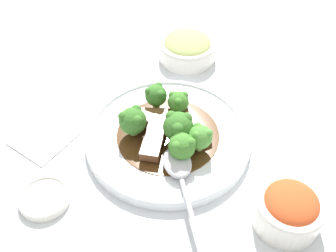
# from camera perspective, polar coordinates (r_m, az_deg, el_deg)

# --- Properties ---
(ground_plane) EXTENTS (4.00, 4.00, 0.00)m
(ground_plane) POSITION_cam_1_polar(r_m,az_deg,el_deg) (0.63, 0.00, -2.11)
(ground_plane) COLOR silver
(main_plate) EXTENTS (0.26, 0.26, 0.02)m
(main_plate) POSITION_cam_1_polar(r_m,az_deg,el_deg) (0.62, 0.00, -1.51)
(main_plate) COLOR white
(main_plate) RESTS_ON ground_plane
(beef_strip_0) EXTENTS (0.05, 0.08, 0.01)m
(beef_strip_0) POSITION_cam_1_polar(r_m,az_deg,el_deg) (0.62, 3.57, 0.10)
(beef_strip_0) COLOR brown
(beef_strip_0) RESTS_ON main_plate
(beef_strip_1) EXTENTS (0.07, 0.07, 0.01)m
(beef_strip_1) POSITION_cam_1_polar(r_m,az_deg,el_deg) (0.63, -1.34, 1.17)
(beef_strip_1) COLOR brown
(beef_strip_1) RESTS_ON main_plate
(beef_strip_2) EXTENTS (0.07, 0.06, 0.02)m
(beef_strip_2) POSITION_cam_1_polar(r_m,az_deg,el_deg) (0.59, -1.78, -2.43)
(beef_strip_2) COLOR #56331E
(beef_strip_2) RESTS_ON main_plate
(broccoli_floret_0) EXTENTS (0.04, 0.04, 0.04)m
(broccoli_floret_0) POSITION_cam_1_polar(r_m,az_deg,el_deg) (0.58, 4.67, -1.55)
(broccoli_floret_0) COLOR #7FA84C
(broccoli_floret_0) RESTS_ON main_plate
(broccoli_floret_1) EXTENTS (0.05, 0.05, 0.05)m
(broccoli_floret_1) POSITION_cam_1_polar(r_m,az_deg,el_deg) (0.58, 1.43, -0.11)
(broccoli_floret_1) COLOR #7FA84C
(broccoli_floret_1) RESTS_ON main_plate
(broccoli_floret_2) EXTENTS (0.04, 0.04, 0.05)m
(broccoli_floret_2) POSITION_cam_1_polar(r_m,az_deg,el_deg) (0.60, -5.14, 0.80)
(broccoli_floret_2) COLOR #8EB756
(broccoli_floret_2) RESTS_ON main_plate
(broccoli_floret_3) EXTENTS (0.04, 0.04, 0.04)m
(broccoli_floret_3) POSITION_cam_1_polar(r_m,az_deg,el_deg) (0.57, 2.02, -2.89)
(broccoli_floret_3) COLOR #8EB756
(broccoli_floret_3) RESTS_ON main_plate
(broccoli_floret_4) EXTENTS (0.03, 0.03, 0.04)m
(broccoli_floret_4) POSITION_cam_1_polar(r_m,az_deg,el_deg) (0.63, 1.50, 3.59)
(broccoli_floret_4) COLOR #7FA84C
(broccoli_floret_4) RESTS_ON main_plate
(broccoli_floret_5) EXTENTS (0.04, 0.04, 0.04)m
(broccoli_floret_5) POSITION_cam_1_polar(r_m,az_deg,el_deg) (0.64, -1.76, 4.53)
(broccoli_floret_5) COLOR #8EB756
(broccoli_floret_5) RESTS_ON main_plate
(serving_spoon) EXTENTS (0.14, 0.18, 0.01)m
(serving_spoon) POSITION_cam_1_polar(r_m,az_deg,el_deg) (0.56, 1.73, -6.71)
(serving_spoon) COLOR #B7B7BC
(serving_spoon) RESTS_ON main_plate
(side_bowl_kimchi) EXTENTS (0.09, 0.09, 0.06)m
(side_bowl_kimchi) POSITION_cam_1_polar(r_m,az_deg,el_deg) (0.54, 16.91, -11.73)
(side_bowl_kimchi) COLOR white
(side_bowl_kimchi) RESTS_ON ground_plane
(side_bowl_appetizer) EXTENTS (0.11, 0.11, 0.04)m
(side_bowl_appetizer) POSITION_cam_1_polar(r_m,az_deg,el_deg) (0.78, 2.83, 11.26)
(side_bowl_appetizer) COLOR white
(side_bowl_appetizer) RESTS_ON ground_plane
(sauce_dish) EXTENTS (0.07, 0.07, 0.01)m
(sauce_dish) POSITION_cam_1_polar(r_m,az_deg,el_deg) (0.58, -17.51, -9.90)
(sauce_dish) COLOR white
(sauce_dish) RESTS_ON ground_plane
(paper_napkin) EXTENTS (0.11, 0.09, 0.01)m
(paper_napkin) POSITION_cam_1_polar(r_m,az_deg,el_deg) (0.66, -17.28, -1.29)
(paper_napkin) COLOR white
(paper_napkin) RESTS_ON ground_plane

